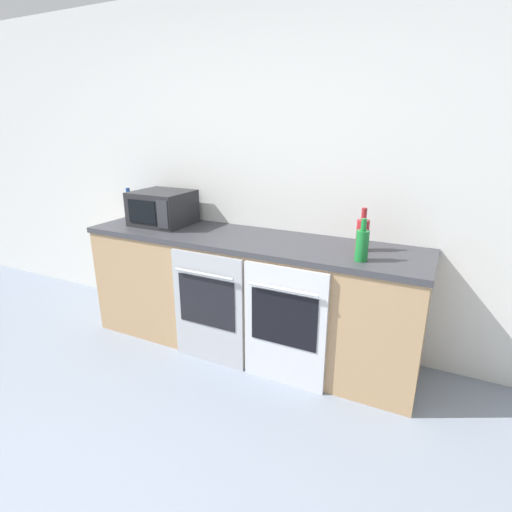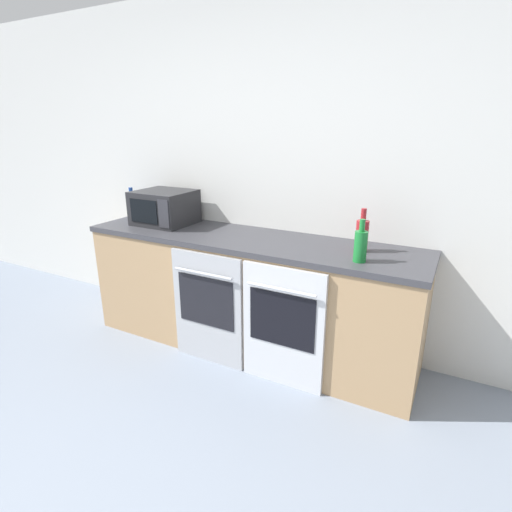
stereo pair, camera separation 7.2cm
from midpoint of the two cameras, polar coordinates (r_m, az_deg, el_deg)
The scene contains 8 objects.
wall_back at distance 3.11m, azimuth 0.92°, elevation 11.54°, with size 10.00×0.06×2.60m.
counter_back at distance 3.04m, azimuth -1.89°, elevation -5.36°, with size 2.54×0.63×0.89m.
oven_left at distance 2.87m, azimuth -7.60°, elevation -7.50°, with size 0.56×0.06×0.83m.
oven_right at distance 2.62m, azimuth 3.26°, elevation -10.04°, with size 0.56×0.06×0.83m.
microwave at distance 3.34m, azimuth -13.79°, elevation 6.70°, with size 0.44×0.40×0.27m.
bottle_green at distance 2.44m, azimuth 14.10°, elevation 1.60°, with size 0.08×0.08×0.26m.
bottle_red at distance 2.64m, azimuth 14.21°, elevation 3.06°, with size 0.08×0.08×0.28m.
bottle_blue at distance 3.59m, azimuth -18.17°, elevation 6.63°, with size 0.08×0.08×0.27m.
Camera 1 is at (1.29, -0.46, 1.67)m, focal length 28.00 mm.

